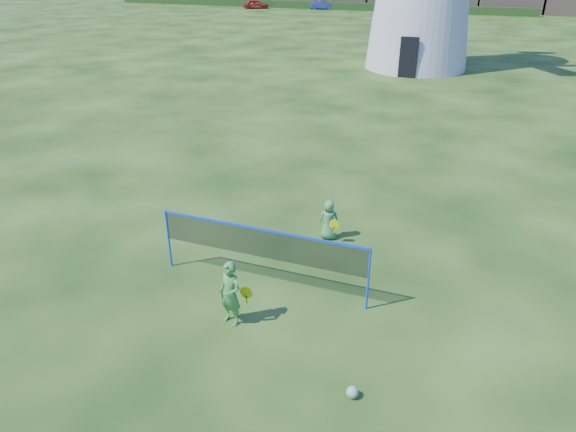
% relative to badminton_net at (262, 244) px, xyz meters
% --- Properties ---
extents(ground, '(220.00, 220.00, 0.00)m').
position_rel_badminton_net_xyz_m(ground, '(0.11, 0.38, -1.14)').
color(ground, black).
rests_on(ground, ground).
extents(badminton_net, '(5.05, 0.05, 1.55)m').
position_rel_badminton_net_xyz_m(badminton_net, '(0.00, 0.00, 0.00)').
color(badminton_net, blue).
rests_on(badminton_net, ground).
extents(player_girl, '(0.73, 0.48, 1.47)m').
position_rel_badminton_net_xyz_m(player_girl, '(-0.07, -1.48, -0.40)').
color(player_girl, '#44963C').
rests_on(player_girl, ground).
extents(player_boy, '(0.67, 0.47, 1.14)m').
position_rel_badminton_net_xyz_m(player_boy, '(0.79, 2.77, -0.57)').
color(player_boy, '#4A9A4F').
rests_on(player_boy, ground).
extents(play_ball, '(0.22, 0.22, 0.22)m').
position_rel_badminton_net_xyz_m(play_ball, '(2.85, -2.61, -1.03)').
color(play_ball, green).
rests_on(play_ball, ground).
extents(hedge, '(62.00, 0.80, 1.00)m').
position_rel_badminton_net_xyz_m(hedge, '(-21.89, 66.38, -0.64)').
color(hedge, '#193814').
rests_on(hedge, ground).
extents(car_left, '(3.93, 2.78, 1.24)m').
position_rel_badminton_net_xyz_m(car_left, '(-28.59, 63.88, -0.52)').
color(car_left, maroon).
rests_on(car_left, ground).
extents(car_right, '(3.74, 1.94, 1.17)m').
position_rel_badminton_net_xyz_m(car_right, '(-19.29, 66.28, -0.55)').
color(car_right, navy).
rests_on(car_right, ground).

